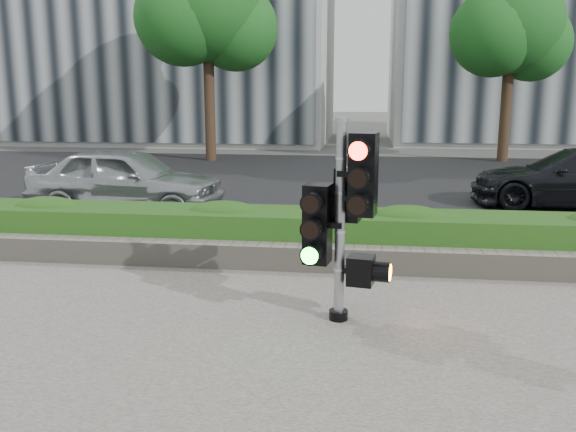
# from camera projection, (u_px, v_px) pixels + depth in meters

# --- Properties ---
(ground) EXTENTS (120.00, 120.00, 0.00)m
(ground) POSITION_uv_depth(u_px,v_px,m) (279.00, 322.00, 6.59)
(ground) COLOR #51514C
(ground) RESTS_ON ground
(road) EXTENTS (60.00, 13.00, 0.02)m
(road) POSITION_uv_depth(u_px,v_px,m) (333.00, 182.00, 16.29)
(road) COLOR black
(road) RESTS_ON ground
(curb) EXTENTS (60.00, 0.25, 0.12)m
(curb) POSITION_uv_depth(u_px,v_px,m) (308.00, 244.00, 9.63)
(curb) COLOR gray
(curb) RESTS_ON ground
(stone_wall) EXTENTS (12.00, 0.32, 0.34)m
(stone_wall) POSITION_uv_depth(u_px,v_px,m) (299.00, 257.00, 8.39)
(stone_wall) COLOR gray
(stone_wall) RESTS_ON sidewalk
(hedge) EXTENTS (12.00, 1.00, 0.68)m
(hedge) POSITION_uv_depth(u_px,v_px,m) (304.00, 234.00, 8.99)
(hedge) COLOR #3E8629
(hedge) RESTS_ON sidewalk
(tree_left) EXTENTS (4.61, 4.03, 7.34)m
(tree_left) POSITION_uv_depth(u_px,v_px,m) (207.00, 9.00, 20.25)
(tree_left) COLOR black
(tree_left) RESTS_ON ground
(tree_right) EXTENTS (4.10, 3.58, 6.53)m
(tree_right) POSITION_uv_depth(u_px,v_px,m) (511.00, 26.00, 20.06)
(tree_right) COLOR black
(tree_right) RESTS_ON ground
(traffic_signal) EXTENTS (0.78, 0.61, 2.16)m
(traffic_signal) POSITION_uv_depth(u_px,v_px,m) (344.00, 211.00, 6.37)
(traffic_signal) COLOR black
(traffic_signal) RESTS_ON sidewalk
(car_silver) EXTENTS (4.00, 1.84, 1.33)m
(car_silver) POSITION_uv_depth(u_px,v_px,m) (126.00, 180.00, 12.16)
(car_silver) COLOR #A9ADB0
(car_silver) RESTS_ON road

